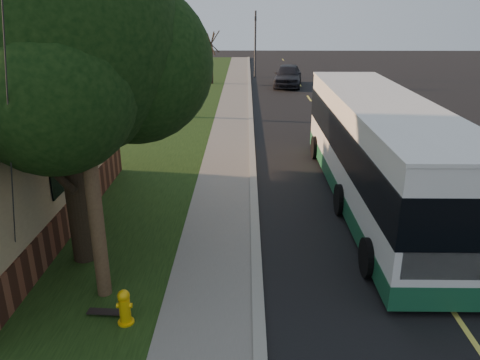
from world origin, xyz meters
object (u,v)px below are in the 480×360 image
(utility_pole, at_px, (79,80))
(traffic_signal, at_px, (255,40))
(transit_bus, at_px, (379,149))
(bare_tree_near, at_px, (186,79))
(distant_car, at_px, (288,75))
(leafy_tree, at_px, (62,42))
(fire_hydrant, at_px, (125,307))
(bare_tree_far, at_px, (211,58))
(skateboard_spare, at_px, (108,312))

(utility_pole, distance_m, traffic_signal, 33.26)
(traffic_signal, height_order, transit_bus, traffic_signal)
(bare_tree_near, xyz_separation_m, distant_car, (6.46, 11.06, -1.31))
(utility_pole, distance_m, transit_bus, 9.36)
(leafy_tree, distance_m, bare_tree_near, 15.66)
(transit_bus, bearing_deg, bare_tree_near, 122.12)
(bare_tree_near, bearing_deg, traffic_signal, 75.96)
(fire_hydrant, relative_size, transit_bus, 0.06)
(bare_tree_far, relative_size, skateboard_spare, 4.91)
(transit_bus, bearing_deg, leafy_tree, -155.37)
(fire_hydrant, xyz_separation_m, utility_pole, (-0.71, 0.99, 4.20))
(bare_tree_far, relative_size, transit_bus, 0.33)
(fire_hydrant, relative_size, distant_car, 0.15)
(transit_bus, height_order, skateboard_spare, transit_bus)
(utility_pole, bearing_deg, leafy_tree, 117.60)
(leafy_tree, distance_m, bare_tree_far, 27.56)
(traffic_signal, relative_size, distant_car, 1.11)
(fire_hydrant, distance_m, leafy_tree, 5.65)
(bare_tree_far, bearing_deg, utility_pole, -90.60)
(fire_hydrant, bearing_deg, transit_bus, 44.48)
(leafy_tree, xyz_separation_m, traffic_signal, (4.67, 31.35, -2.00))
(utility_pole, bearing_deg, transit_bus, 36.72)
(transit_bus, distance_m, skateboard_spare, 9.30)
(utility_pole, relative_size, distant_car, 1.83)
(traffic_signal, bearing_deg, fire_hydrant, -95.21)
(leafy_tree, distance_m, distant_car, 27.70)
(fire_hydrant, distance_m, transit_bus, 9.11)
(distant_car, bearing_deg, leafy_tree, -97.36)
(fire_hydrant, bearing_deg, bare_tree_near, 92.86)
(fire_hydrant, distance_m, traffic_signal, 34.25)
(transit_bus, bearing_deg, fire_hydrant, -135.52)
(leafy_tree, bearing_deg, skateboard_spare, -64.54)
(bare_tree_near, distance_m, distant_car, 12.88)
(skateboard_spare, bearing_deg, transit_bus, 41.48)
(traffic_signal, bearing_deg, bare_tree_far, -131.19)
(bare_tree_near, height_order, distant_car, bare_tree_near)
(fire_hydrant, bearing_deg, distant_car, 79.17)
(fire_hydrant, xyz_separation_m, transit_bus, (6.43, 6.32, 1.32))
(utility_pole, bearing_deg, skateboard_spare, -69.58)
(leafy_tree, relative_size, skateboard_spare, 9.49)
(fire_hydrant, relative_size, leafy_tree, 0.09)
(utility_pole, relative_size, transit_bus, 0.75)
(leafy_tree, height_order, transit_bus, leafy_tree)
(traffic_signal, bearing_deg, utility_pole, -96.58)
(bare_tree_near, xyz_separation_m, bare_tree_far, (0.50, 12.00, -0.15))
(distant_car, bearing_deg, transit_bus, -80.05)
(bare_tree_far, height_order, distant_car, bare_tree_far)
(fire_hydrant, xyz_separation_m, bare_tree_far, (-0.40, 30.00, 1.57))
(fire_hydrant, height_order, utility_pole, utility_pole)
(bare_tree_near, distance_m, traffic_signal, 16.52)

